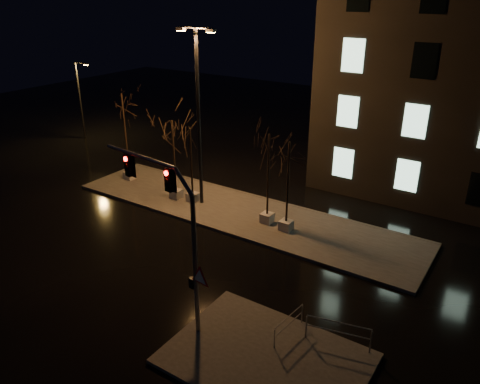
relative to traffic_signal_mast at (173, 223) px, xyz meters
The scene contains 13 objects.
ground 6.73m from the traffic_signal_mast, 134.29° to the left, with size 90.00×90.00×0.00m, color black.
median 11.13m from the traffic_signal_mast, 110.07° to the left, with size 22.00×5.00×0.15m, color #403E39.
sidewalk_corner 5.95m from the traffic_signal_mast, ahead, with size 7.00×5.00×0.15m, color #403E39.
tree_0 15.98m from the traffic_signal_mast, 142.62° to the left, with size 1.80×1.80×6.14m.
tree_1 11.99m from the traffic_signal_mast, 131.10° to the left, with size 1.80×1.80×5.17m.
tree_2 11.40m from the traffic_signal_mast, 125.96° to the left, with size 1.80×1.80×4.82m.
tree_3 9.38m from the traffic_signal_mast, 98.32° to the left, with size 1.80×1.80×5.34m.
tree_4 9.07m from the traffic_signal_mast, 90.16° to the left, with size 1.80×1.80×5.19m.
traffic_signal_mast is the anchor object (origin of this frame).
streetlight_main 11.28m from the traffic_signal_mast, 123.10° to the left, with size 2.58×0.32×10.34m.
streetlight_far 27.67m from the traffic_signal_mast, 147.74° to the left, with size 1.28×0.57×6.67m.
guard_rail_a 7.23m from the traffic_signal_mast, 19.59° to the left, with size 2.36×0.60×1.05m.
guard_rail_b 5.79m from the traffic_signal_mast, 21.15° to the left, with size 0.25×1.89×0.90m.
Camera 1 is at (13.92, -14.93, 12.34)m, focal length 35.00 mm.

